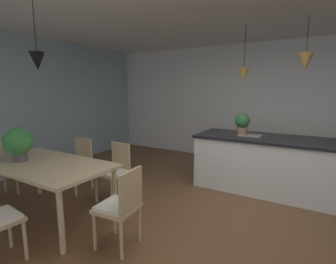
{
  "coord_description": "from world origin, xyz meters",
  "views": [
    {
      "loc": [
        0.87,
        -2.69,
        1.66
      ],
      "look_at": [
        -0.72,
        -0.01,
        1.14
      ],
      "focal_mm": 26.66,
      "sensor_mm": 36.0,
      "label": 1
    }
  ],
  "objects": [
    {
      "name": "kitchen_island",
      "position": [
        0.23,
        1.58,
        0.46
      ],
      "size": [
        2.28,
        0.96,
        0.91
      ],
      "color": "silver",
      "rests_on": "ground_plane"
    },
    {
      "name": "potted_plant_on_table",
      "position": [
        -2.42,
        -0.96,
        0.99
      ],
      "size": [
        0.36,
        0.36,
        0.44
      ],
      "color": "#4C4C51",
      "rests_on": "dining_table"
    },
    {
      "name": "window_wall_left_glazing",
      "position": [
        -4.06,
        0.0,
        1.35
      ],
      "size": [
        0.06,
        8.4,
        2.7
      ],
      "primitive_type": "cube",
      "color": "#9EB7C6",
      "rests_on": "ground_plane"
    },
    {
      "name": "potted_plant_on_island",
      "position": [
        -0.19,
        1.58,
        1.1
      ],
      "size": [
        0.25,
        0.25,
        0.37
      ],
      "color": "#8C664C",
      "rests_on": "kitchen_island"
    },
    {
      "name": "wall_back_kitchen",
      "position": [
        0.0,
        3.26,
        1.35
      ],
      "size": [
        10.0,
        0.12,
        2.7
      ],
      "primitive_type": "cube",
      "color": "white",
      "rests_on": "ground_plane"
    },
    {
      "name": "chair_far_left",
      "position": [
        -2.47,
        -0.0,
        0.47
      ],
      "size": [
        0.41,
        0.41,
        0.87
      ],
      "color": "tan",
      "rests_on": "ground_plane"
    },
    {
      "name": "pendant_over_island_aux",
      "position": [
        0.68,
        1.58,
        2.07
      ],
      "size": [
        0.22,
        0.22,
        0.76
      ],
      "color": "black"
    },
    {
      "name": "dining_table",
      "position": [
        -2.07,
        -0.85,
        0.67
      ],
      "size": [
        1.8,
        0.94,
        0.74
      ],
      "color": "#D1B284",
      "rests_on": "ground_plane"
    },
    {
      "name": "ground_plane",
      "position": [
        0.0,
        0.0,
        -0.02
      ],
      "size": [
        10.0,
        8.4,
        0.04
      ],
      "primitive_type": "cube",
      "color": "brown"
    },
    {
      "name": "chair_far_right",
      "position": [
        -1.66,
        -0.0,
        0.47
      ],
      "size": [
        0.44,
        0.44,
        0.87
      ],
      "color": "tan",
      "rests_on": "ground_plane"
    },
    {
      "name": "chair_kitchen_end",
      "position": [
        -0.8,
        -0.84,
        0.47
      ],
      "size": [
        0.43,
        0.43,
        0.87
      ],
      "color": "tan",
      "rests_on": "ground_plane"
    },
    {
      "name": "pendant_over_table",
      "position": [
        -1.94,
        -0.91,
        1.99
      ],
      "size": [
        0.17,
        0.17,
        0.81
      ],
      "color": "black"
    },
    {
      "name": "pendant_over_island_main",
      "position": [
        -0.21,
        1.58,
        1.91
      ],
      "size": [
        0.17,
        0.17,
        0.9
      ],
      "color": "black"
    }
  ]
}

